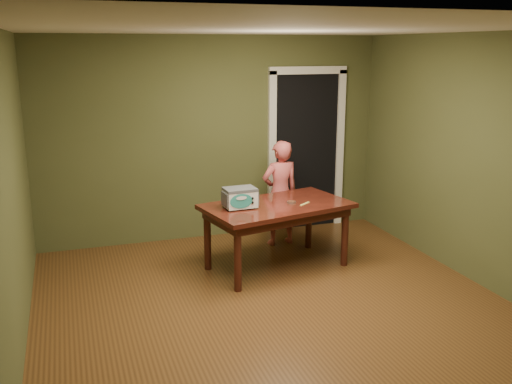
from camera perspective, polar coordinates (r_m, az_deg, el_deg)
floor at (r=5.48m, az=2.61°, el=-12.23°), size 5.00×5.00×0.00m
room_shell at (r=4.96m, az=2.83°, el=5.70°), size 4.52×5.02×2.61m
doorway at (r=8.09m, az=4.18°, el=4.37°), size 1.10×0.66×2.25m
dining_table at (r=6.38m, az=2.11°, el=-2.06°), size 1.75×1.22×0.75m
toy_oven at (r=6.16m, az=-1.61°, el=-0.52°), size 0.37×0.26×0.22m
baking_pan at (r=6.39m, az=3.56°, el=-1.01°), size 0.10×0.10×0.02m
spatula at (r=6.36m, az=4.91°, el=-1.18°), size 0.16×0.13×0.01m
child at (r=7.16m, az=2.42°, el=-0.11°), size 0.51×0.36×1.33m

